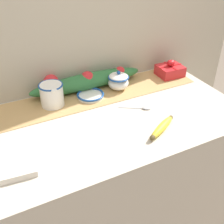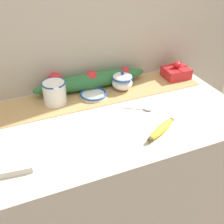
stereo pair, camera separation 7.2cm
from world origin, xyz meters
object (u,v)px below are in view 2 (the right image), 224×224
Objects in this scene: sugar_bowl at (122,81)px; gift_box at (176,72)px; banana at (161,129)px; small_dish at (93,94)px; cream_pitcher at (54,92)px; napkin_stack at (11,160)px; spoon at (146,109)px.

sugar_bowl reaches higher than gift_box.
small_dish is at bearing 112.67° from banana.
cream_pitcher is at bearing -179.31° from gift_box.
banana is at bearing -129.80° from gift_box.
gift_box is at bearing 20.66° from napkin_stack.
napkin_stack is (-0.26, -0.36, -0.05)m from cream_pitcher.
spoon is at bearing -48.42° from small_dish.
sugar_bowl is 0.79× the size of spoon.
spoon is 0.41m from gift_box.
cream_pitcher reaches higher than napkin_stack.
napkin_stack is 1.04m from gift_box.
small_dish reaches higher than spoon.
napkin_stack is (-0.65, -0.12, 0.01)m from spoon.
banana reaches higher than small_dish.
small_dish is 0.93× the size of napkin_stack.
gift_box is (0.33, 0.24, 0.03)m from spoon.
cream_pitcher is 0.44m from napkin_stack.
napkin_stack is at bearing -159.34° from gift_box.
napkin_stack is at bearing -150.18° from sugar_bowl.
small_dish is at bearing 162.97° from spoon.
banana is at bearing -5.24° from napkin_stack.
small_dish is at bearing -177.53° from gift_box.
sugar_bowl reaches higher than napkin_stack.
gift_box reaches higher than napkin_stack.
gift_box is at bearing 67.95° from spoon.
gift_box is (0.97, 0.37, 0.02)m from napkin_stack.
cream_pitcher is 0.55m from banana.
cream_pitcher is 1.23× the size of sugar_bowl.
spoon is 0.97× the size of gift_box.
cream_pitcher is 0.97× the size of spoon.
sugar_bowl is 0.60× the size of banana.
spoon is at bearing 81.56° from banana.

